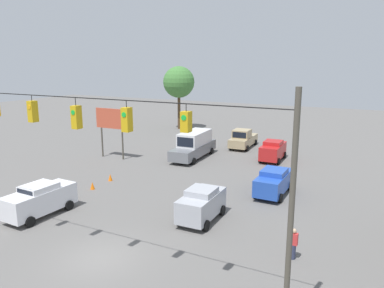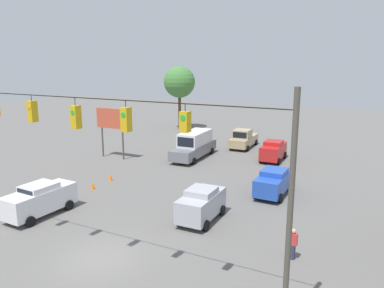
{
  "view_description": "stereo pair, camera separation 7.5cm",
  "coord_description": "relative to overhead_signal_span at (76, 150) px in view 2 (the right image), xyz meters",
  "views": [
    {
      "loc": [
        -11.66,
        12.89,
        9.45
      ],
      "look_at": [
        -0.38,
        -9.2,
        3.99
      ],
      "focal_mm": 35.0,
      "sensor_mm": 36.0,
      "label": 1
    },
    {
      "loc": [
        -11.72,
        12.86,
        9.45
      ],
      "look_at": [
        -0.38,
        -9.2,
        3.99
      ],
      "focal_mm": 35.0,
      "sensor_mm": 36.0,
      "label": 2
    }
  ],
  "objects": [
    {
      "name": "sedan_white_parked_shoulder",
      "position": [
        6.72,
        -3.4,
        -4.62
      ],
      "size": [
        2.11,
        4.61,
        2.03
      ],
      "color": "silver",
      "rests_on": "ground_plane"
    },
    {
      "name": "traffic_cone_second",
      "position": [
        7.13,
        -4.25,
        -5.39
      ],
      "size": [
        0.34,
        0.34,
        0.57
      ],
      "primitive_type": "cone",
      "color": "orange",
      "rests_on": "ground_plane"
    },
    {
      "name": "sedan_silver_crossing_near",
      "position": [
        -2.6,
        -7.32,
        -4.63
      ],
      "size": [
        2.0,
        3.88,
        2.02
      ],
      "color": "#A8AAB2",
      "rests_on": "ground_plane"
    },
    {
      "name": "roadside_billboard",
      "position": [
        11.9,
        -16.94,
        -2.06
      ],
      "size": [
        3.66,
        0.16,
        4.98
      ],
      "color": "#4C473D",
      "rests_on": "ground_plane"
    },
    {
      "name": "traffic_cone_third",
      "position": [
        7.35,
        -6.47,
        -5.39
      ],
      "size": [
        0.34,
        0.34,
        0.57
      ],
      "primitive_type": "cone",
      "color": "orange",
      "rests_on": "ground_plane"
    },
    {
      "name": "traffic_cone_fifth",
      "position": [
        7.34,
        -10.92,
        -5.39
      ],
      "size": [
        0.34,
        0.34,
        0.57
      ],
      "primitive_type": "cone",
      "color": "orange",
      "rests_on": "ground_plane"
    },
    {
      "name": "sedan_red_oncoming_deep",
      "position": [
        -2.7,
        -23.24,
        -4.65
      ],
      "size": [
        2.05,
        4.17,
        1.96
      ],
      "color": "red",
      "rests_on": "ground_plane"
    },
    {
      "name": "pedestrian",
      "position": [
        -8.57,
        -5.22,
        -4.89
      ],
      "size": [
        0.4,
        0.28,
        1.58
      ],
      "color": "#2D334C",
      "rests_on": "ground_plane"
    },
    {
      "name": "ground_plane",
      "position": [
        -0.11,
        -0.97,
        -5.67
      ],
      "size": [
        140.0,
        140.0,
        0.0
      ],
      "primitive_type": "plane",
      "color": "#605E5B"
    },
    {
      "name": "sedan_blue_oncoming_far",
      "position": [
        -5.29,
        -13.84,
        -4.69
      ],
      "size": [
        2.02,
        4.5,
        1.87
      ],
      "color": "#234CB2",
      "rests_on": "ground_plane"
    },
    {
      "name": "tree_horizon_left",
      "position": [
        14.06,
        -34.63,
        0.96
      ],
      "size": [
        4.41,
        4.41,
        8.88
      ],
      "color": "#4C3823",
      "rests_on": "ground_plane"
    },
    {
      "name": "box_truck_grey_withflow_far",
      "position": [
        4.71,
        -20.81,
        -4.37
      ],
      "size": [
        2.59,
        7.15,
        2.62
      ],
      "color": "slate",
      "rests_on": "ground_plane"
    },
    {
      "name": "traffic_cone_nearest",
      "position": [
        7.24,
        -2.31,
        -5.39
      ],
      "size": [
        0.34,
        0.34,
        0.57
      ],
      "primitive_type": "cone",
      "color": "orange",
      "rests_on": "ground_plane"
    },
    {
      "name": "overhead_signal_span",
      "position": [
        0.0,
        0.0,
        0.0
      ],
      "size": [
        18.79,
        0.38,
        8.7
      ],
      "color": "#4C473D",
      "rests_on": "ground_plane"
    },
    {
      "name": "traffic_cone_fourth",
      "position": [
        7.2,
        -8.66,
        -5.39
      ],
      "size": [
        0.34,
        0.34,
        0.57
      ],
      "primitive_type": "cone",
      "color": "orange",
      "rests_on": "ground_plane"
    },
    {
      "name": "pickup_truck_tan_withflow_deep",
      "position": [
        1.81,
        -27.32,
        -4.7
      ],
      "size": [
        2.31,
        5.29,
        2.12
      ],
      "color": "tan",
      "rests_on": "ground_plane"
    }
  ]
}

